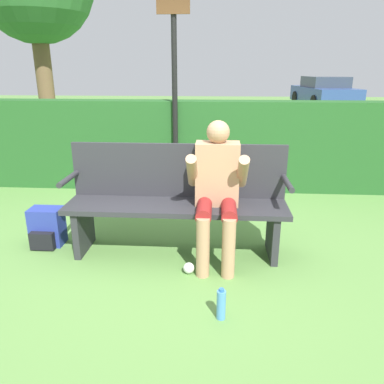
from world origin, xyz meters
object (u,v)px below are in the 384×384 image
(person_seated, at_px, (217,186))
(signpost, at_px, (174,79))
(parked_car, at_px, (324,93))
(backpack, at_px, (47,228))
(water_bottle, at_px, (221,304))
(park_bench, at_px, (177,199))

(person_seated, relative_size, signpost, 0.47)
(signpost, xyz_separation_m, parked_car, (5.11, 12.12, -0.89))
(backpack, relative_size, signpost, 0.14)
(water_bottle, bearing_deg, person_seated, 92.92)
(backpack, height_order, parked_car, parked_car)
(person_seated, relative_size, parked_car, 0.29)
(park_bench, distance_m, parked_car, 14.66)
(signpost, bearing_deg, park_bench, -83.27)
(person_seated, distance_m, parked_car, 14.68)
(park_bench, xyz_separation_m, backpack, (-1.27, 0.01, -0.33))
(person_seated, distance_m, backpack, 1.72)
(park_bench, distance_m, water_bottle, 1.17)
(backpack, height_order, signpost, signpost)
(parked_car, bearing_deg, park_bench, 154.30)
(park_bench, height_order, person_seated, person_seated)
(park_bench, bearing_deg, backpack, 179.67)
(park_bench, xyz_separation_m, person_seated, (0.36, -0.14, 0.18))
(backpack, xyz_separation_m, parked_car, (6.19, 13.81, 0.44))
(person_seated, height_order, signpost, signpost)
(person_seated, bearing_deg, parked_car, 71.93)
(water_bottle, bearing_deg, signpost, 102.61)
(backpack, xyz_separation_m, water_bottle, (1.68, -1.03, -0.06))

